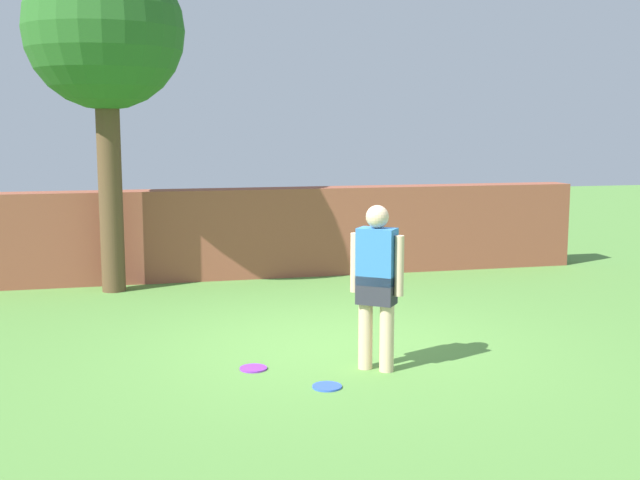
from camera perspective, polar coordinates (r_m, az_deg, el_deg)
name	(u,v)px	position (r m, az deg, el deg)	size (l,w,h in m)	color
ground_plane	(337,346)	(8.55, 1.27, -7.74)	(40.00, 40.00, 0.00)	#568C3D
brick_wall	(175,235)	(12.23, -10.52, 0.34)	(13.20, 0.50, 1.40)	brown
tree	(104,34)	(11.56, -15.48, 14.28)	(2.21, 2.21, 4.80)	brown
person	(377,280)	(7.55, 4.16, -2.92)	(0.45, 0.39, 1.62)	beige
frisbee_purple	(253,368)	(7.79, -4.89, -9.32)	(0.27, 0.27, 0.02)	purple
frisbee_blue	(327,387)	(7.24, 0.52, -10.66)	(0.27, 0.27, 0.02)	blue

